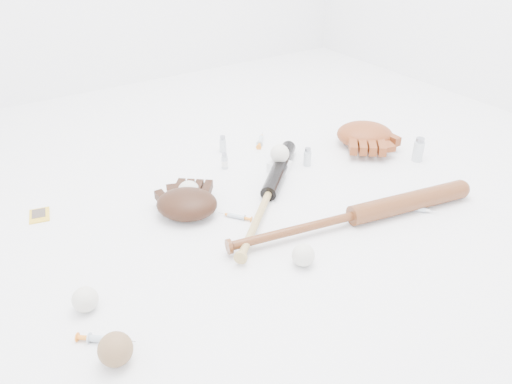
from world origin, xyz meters
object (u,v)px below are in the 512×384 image
glove_dark (187,204)px  pedestal (279,167)px  bat_dark (269,193)px  bat_wood (354,216)px

glove_dark → pedestal: glove_dark is taller
bat_dark → pedestal: bat_dark is taller
glove_dark → pedestal: bearing=49.3°
bat_dark → pedestal: 0.22m
bat_dark → glove_dark: 0.29m
bat_dark → bat_wood: bat_wood is taller
bat_dark → glove_dark: size_ratio=3.25×
glove_dark → pedestal: (0.44, 0.08, -0.02)m
bat_wood → glove_dark: 0.56m
bat_dark → bat_wood: 0.32m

